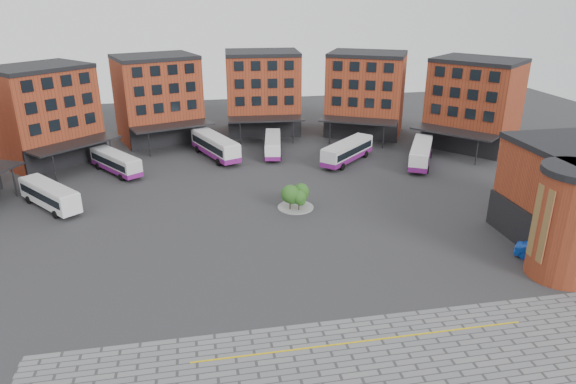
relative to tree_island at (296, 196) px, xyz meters
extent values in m
plane|color=#28282B|center=(-1.98, -11.69, -1.73)|extent=(160.00, 160.00, 0.00)
cube|color=gold|center=(0.02, -25.69, -1.70)|extent=(26.00, 0.15, 0.02)
cylinder|color=black|center=(-34.50, 10.50, 0.27)|extent=(0.20, 0.20, 4.00)
cube|color=maroon|center=(-33.43, 25.24, 5.27)|extent=(16.35, 16.13, 14.00)
cube|color=black|center=(-30.18, 21.64, 0.27)|extent=(10.00, 9.07, 4.00)
cube|color=black|center=(-33.43, 25.24, 12.57)|extent=(16.55, 16.35, 0.60)
cube|color=black|center=(-30.05, 21.49, 7.47)|extent=(8.60, 7.77, 8.00)
cube|color=black|center=(-28.61, 19.89, 2.27)|extent=(12.61, 11.97, 0.25)
cylinder|color=black|center=(-30.79, 15.51, 0.27)|extent=(0.20, 0.20, 4.00)
cylinder|color=black|center=(-24.03, 21.60, 0.27)|extent=(0.20, 0.20, 4.00)
cube|color=maroon|center=(-17.28, 34.75, 5.27)|extent=(15.55, 13.69, 14.00)
cube|color=black|center=(-15.70, 30.17, 0.27)|extent=(12.45, 4.71, 4.00)
cube|color=black|center=(-17.28, 34.75, 12.57)|extent=(15.65, 13.97, 0.60)
cube|color=black|center=(-15.64, 29.98, 7.47)|extent=(10.87, 3.87, 8.00)
cube|color=black|center=(-14.94, 27.95, 2.27)|extent=(13.72, 8.39, 0.25)
cylinder|color=black|center=(-18.65, 24.76, 0.27)|extent=(0.20, 0.20, 4.00)
cylinder|color=black|center=(-10.05, 27.73, 0.27)|extent=(0.20, 0.20, 4.00)
cube|color=maroon|center=(1.30, 37.20, 5.27)|extent=(13.67, 10.88, 14.00)
cube|color=black|center=(0.96, 32.36, 0.27)|extent=(13.00, 1.41, 4.00)
cube|color=black|center=(1.30, 37.20, 12.57)|extent=(13.69, 11.18, 0.60)
cube|color=black|center=(0.95, 32.16, 7.47)|extent=(11.42, 0.95, 8.00)
cube|color=black|center=(0.80, 30.02, 2.27)|extent=(13.28, 5.30, 0.25)
cylinder|color=black|center=(-3.87, 28.54, 0.27)|extent=(0.20, 0.20, 4.00)
cylinder|color=black|center=(5.21, 27.90, 0.27)|extent=(0.20, 0.20, 4.00)
cube|color=maroon|center=(19.36, 32.19, 5.27)|extent=(16.12, 14.81, 14.00)
cube|color=black|center=(17.16, 27.87, 0.27)|extent=(11.81, 6.35, 4.00)
cube|color=black|center=(19.36, 32.19, 12.57)|extent=(16.26, 15.08, 0.60)
cube|color=black|center=(17.06, 27.69, 7.47)|extent=(10.26, 5.33, 8.00)
cube|color=black|center=(16.09, 25.78, 2.27)|extent=(13.58, 9.82, 0.25)
cylinder|color=black|center=(11.22, 26.24, 0.27)|extent=(0.20, 0.20, 4.00)
cylinder|color=black|center=(19.33, 22.11, 0.27)|extent=(0.20, 0.20, 4.00)
cube|color=maroon|center=(34.02, 20.53, 5.27)|extent=(16.02, 16.39, 14.00)
cube|color=black|center=(30.31, 17.41, 0.27)|extent=(8.74, 10.28, 4.00)
cube|color=black|center=(34.02, 20.53, 12.57)|extent=(16.25, 16.58, 0.60)
cube|color=black|center=(30.16, 17.28, 7.47)|extent=(7.47, 8.86, 8.00)
cube|color=black|center=(28.51, 15.90, 2.27)|extent=(11.73, 12.79, 0.25)
cylinder|color=black|center=(24.20, 18.23, 0.27)|extent=(0.20, 0.20, 4.00)
cylinder|color=black|center=(30.05, 11.26, 0.27)|extent=(0.20, 0.20, 4.00)
cube|color=black|center=(20.92, -13.69, 0.27)|extent=(0.40, 12.00, 4.00)
cylinder|color=maroon|center=(21.02, -19.69, 3.27)|extent=(6.00, 6.00, 10.00)
cube|color=red|center=(18.12, -19.69, 3.77)|extent=(0.12, 2.20, 7.00)
cylinder|color=gray|center=(0.02, 0.31, -1.67)|extent=(4.40, 4.40, 0.12)
cylinder|color=#332114|center=(-0.78, -0.29, -0.97)|extent=(0.14, 0.14, 1.50)
sphere|color=#20551C|center=(-0.78, -0.29, 0.38)|extent=(2.23, 2.23, 2.23)
sphere|color=#20551C|center=(-0.58, -0.44, -0.07)|extent=(1.56, 1.56, 1.56)
cylinder|color=#332114|center=(0.82, 0.91, -1.06)|extent=(0.14, 0.14, 1.34)
sphere|color=#20551C|center=(0.82, 0.91, 0.15)|extent=(1.97, 1.97, 1.97)
sphere|color=#20551C|center=(1.02, 0.76, -0.25)|extent=(1.38, 1.38, 1.38)
cylinder|color=#332114|center=(0.22, -0.69, -1.10)|extent=(0.14, 0.14, 1.26)
sphere|color=#20551C|center=(0.22, -0.69, 0.03)|extent=(1.72, 1.72, 1.72)
sphere|color=#20551C|center=(0.42, -0.84, -0.34)|extent=(1.20, 1.20, 1.20)
cube|color=white|center=(-29.28, 5.83, 0.01)|extent=(8.63, 9.91, 2.39)
cube|color=black|center=(-29.28, 5.83, 0.18)|extent=(8.14, 9.28, 0.93)
cube|color=silver|center=(-29.28, 5.83, 1.25)|extent=(8.28, 9.51, 0.12)
cube|color=black|center=(-32.57, 9.94, 0.23)|extent=(1.69, 1.39, 1.07)
cylinder|color=black|center=(-32.38, 7.74, -1.24)|extent=(0.84, 0.95, 0.98)
cylinder|color=black|center=(-30.47, 9.27, -1.24)|extent=(0.84, 0.95, 0.98)
cylinder|color=black|center=(-28.08, 2.38, -1.24)|extent=(0.84, 0.95, 0.98)
cylinder|color=black|center=(-26.17, 3.91, -1.24)|extent=(0.84, 0.95, 0.98)
cube|color=silver|center=(-22.94, 17.57, 0.00)|extent=(8.07, 10.14, 2.37)
cube|color=black|center=(-22.94, 17.57, 0.16)|extent=(7.64, 9.47, 0.92)
cube|color=silver|center=(-22.94, 17.57, 1.23)|extent=(7.75, 9.73, 0.12)
cube|color=black|center=(-25.93, 21.87, 0.21)|extent=(1.76, 1.27, 1.07)
cube|color=#731973|center=(-22.94, 17.57, -0.85)|extent=(8.13, 10.19, 0.68)
cylinder|color=black|center=(-25.89, 19.68, -1.24)|extent=(0.79, 0.96, 0.97)
cylinder|color=black|center=(-23.90, 21.06, -1.24)|extent=(0.79, 0.96, 0.97)
cylinder|color=black|center=(-21.99, 14.08, -1.24)|extent=(0.79, 0.96, 0.97)
cylinder|color=black|center=(-20.00, 15.46, -1.24)|extent=(0.79, 0.96, 0.97)
cube|color=white|center=(-8.43, 22.34, 0.27)|extent=(7.19, 12.52, 2.75)
cube|color=black|center=(-8.43, 22.34, 0.47)|extent=(6.88, 11.62, 1.07)
cube|color=silver|center=(-8.43, 22.34, 1.70)|extent=(6.90, 12.02, 0.13)
cube|color=black|center=(-10.68, 27.98, 0.52)|extent=(2.26, 1.00, 1.24)
cube|color=#731973|center=(-8.43, 22.34, -0.71)|extent=(7.24, 12.57, 0.79)
cylinder|color=black|center=(-11.20, 25.49, -1.16)|extent=(0.73, 1.17, 1.12)
cylinder|color=black|center=(-8.59, 26.53, -1.16)|extent=(0.73, 1.17, 1.12)
cylinder|color=black|center=(-8.27, 18.14, -1.16)|extent=(0.73, 1.17, 1.12)
cylinder|color=black|center=(-5.66, 19.19, -1.16)|extent=(0.73, 1.17, 1.12)
cube|color=white|center=(0.76, 22.36, -0.03)|extent=(4.07, 10.73, 2.33)
cube|color=black|center=(0.76, 22.36, 0.13)|extent=(3.99, 9.91, 0.90)
cube|color=silver|center=(0.76, 22.36, 1.18)|extent=(3.91, 10.30, 0.11)
cube|color=black|center=(1.60, 27.43, 0.18)|extent=(2.02, 0.45, 1.05)
cube|color=#731973|center=(0.76, 22.36, -0.87)|extent=(4.12, 10.77, 0.67)
cylinder|color=black|center=(0.13, 25.87, -1.25)|extent=(0.44, 0.99, 0.95)
cylinder|color=black|center=(2.48, 25.48, -1.25)|extent=(0.44, 0.99, 0.95)
cylinder|color=black|center=(-0.97, 19.25, -1.25)|extent=(0.44, 0.99, 0.95)
cylinder|color=black|center=(1.38, 18.86, -1.25)|extent=(0.44, 0.99, 0.95)
cube|color=silver|center=(11.33, 16.21, 0.15)|extent=(10.17, 9.94, 2.58)
cube|color=black|center=(11.33, 16.21, 0.33)|extent=(9.55, 9.34, 1.00)
cube|color=silver|center=(11.33, 16.21, 1.49)|extent=(9.77, 9.54, 0.13)
cube|color=black|center=(15.43, 20.16, 0.38)|extent=(1.64, 1.70, 1.16)
cube|color=#731973|center=(11.33, 16.21, -0.78)|extent=(10.23, 10.00, 0.74)
cylinder|color=black|center=(13.09, 19.73, -1.20)|extent=(0.98, 0.96, 1.05)
cylinder|color=black|center=(14.92, 17.84, -1.20)|extent=(0.98, 0.96, 1.05)
cylinder|color=black|center=(7.75, 14.58, -1.20)|extent=(0.98, 0.96, 1.05)
cylinder|color=black|center=(9.58, 12.69, -1.20)|extent=(0.98, 0.96, 1.05)
cube|color=white|center=(21.94, 13.07, 0.16)|extent=(7.90, 11.57, 2.61)
cube|color=black|center=(21.94, 13.07, 0.35)|extent=(7.51, 10.78, 1.01)
cube|color=silver|center=(21.94, 13.07, 1.52)|extent=(7.58, 11.11, 0.13)
cube|color=black|center=(24.67, 18.14, 0.40)|extent=(2.05, 1.18, 1.17)
cube|color=#731973|center=(21.94, 13.07, -0.77)|extent=(7.95, 11.63, 0.75)
cylinder|color=black|center=(22.54, 17.00, -1.19)|extent=(0.79, 1.09, 1.06)
cylinder|color=black|center=(24.89, 15.74, -1.19)|extent=(0.79, 1.09, 1.06)
cylinder|color=black|center=(18.99, 10.40, -1.19)|extent=(0.79, 1.09, 1.06)
cylinder|color=black|center=(21.33, 9.14, -1.19)|extent=(0.79, 1.09, 1.06)
imported|color=#0C36A2|center=(21.14, -16.89, -0.94)|extent=(4.66, 4.44, 1.57)
camera|label=1|loc=(-11.56, -56.04, 23.21)|focal=32.00mm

